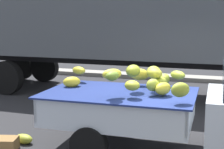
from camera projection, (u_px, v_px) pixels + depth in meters
The scene contains 4 objects.
curb_strip at pixel (201, 79), 13.33m from camera, with size 80.00×0.80×0.16m, color gray.
semi_trailer at pixel (123, 14), 10.63m from camera, with size 12.02×2.72×3.95m.
fallen_banana_bunch_near_tailgate at pixel (24, 139), 6.69m from camera, with size 0.39×0.23×0.19m, color #A9B232.
produce_crate at pixel (3, 144), 6.35m from camera, with size 0.52×0.36×0.23m, color olive.
Camera 1 is at (0.78, -5.99, 2.42)m, focal length 54.87 mm.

